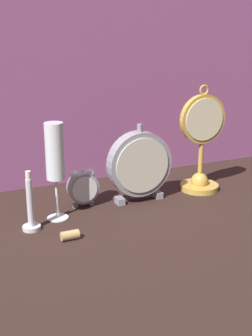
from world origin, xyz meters
The scene contains 8 objects.
ground_plane centered at (0.00, 0.00, 0.00)m, with size 4.00×4.00×0.00m, color black.
fabric_backdrop_drape centered at (0.00, 0.33, 0.39)m, with size 1.30×0.01×0.77m, color #8E4C7F.
pocket_watch_on_stand centered at (0.25, 0.10, 0.12)m, with size 0.14×0.11×0.31m.
alarm_clock_twin_bell centered at (-0.11, 0.12, 0.06)m, with size 0.08×0.03×0.10m.
mantel_clock_silver centered at (0.05, 0.09, 0.11)m, with size 0.18×0.04×0.22m.
champagne_flute centered at (-0.19, 0.07, 0.16)m, with size 0.05×0.05×0.25m.
brass_candlestick centered at (-0.27, 0.03, 0.05)m, with size 0.04×0.04×0.15m.
wine_cork centered at (-0.20, -0.06, 0.01)m, with size 0.02×0.02×0.04m, color tan.
Camera 1 is at (-0.48, -1.00, 0.49)m, focal length 50.00 mm.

